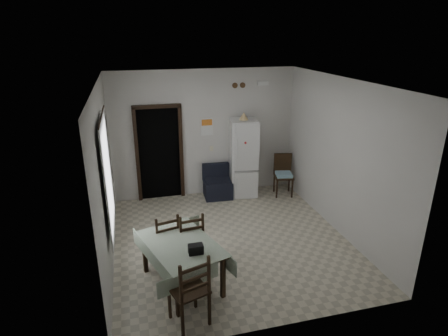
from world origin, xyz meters
The scene contains 25 objects.
ground centered at (0.00, 0.00, 0.00)m, with size 4.50×4.50×0.00m, color #C0B79D.
ceiling centered at (0.00, 0.00, 2.90)m, with size 4.20×4.50×0.02m, color white, non-canonical shape.
wall_back centered at (0.00, 2.25, 1.45)m, with size 4.20×0.02×2.90m, color silver, non-canonical shape.
wall_front centered at (0.00, -2.25, 1.45)m, with size 4.20×0.02×2.90m, color silver, non-canonical shape.
wall_left centered at (-2.10, 0.00, 1.45)m, with size 0.02×4.50×2.90m, color silver, non-canonical shape.
wall_right centered at (2.10, 0.00, 1.45)m, with size 0.02×4.50×2.90m, color silver, non-canonical shape.
doorway centered at (-1.05, 2.45, 1.06)m, with size 1.06×0.52×2.22m.
window_recess centered at (-2.15, -0.20, 1.55)m, with size 0.10×1.20×1.60m, color silver.
curtain centered at (-2.04, -0.20, 1.55)m, with size 0.02×1.45×1.85m, color silver.
curtain_rod centered at (-2.03, -0.20, 2.50)m, with size 0.02×0.02×1.60m, color black.
calendar centered at (0.05, 2.24, 1.62)m, with size 0.28×0.02×0.40m, color white.
calendar_image centered at (0.05, 2.23, 1.72)m, with size 0.24×0.01×0.14m, color orange.
light_switch centered at (0.15, 2.24, 1.10)m, with size 0.08×0.02×0.12m, color beige.
vent_left centered at (0.70, 2.23, 2.52)m, with size 0.12×0.12×0.03m, color brown.
vent_right centered at (0.88, 2.23, 2.52)m, with size 0.12×0.12×0.03m, color brown.
emergency_light centered at (1.35, 2.21, 2.55)m, with size 0.25×0.07×0.09m, color white.
fridge centered at (0.82, 1.93, 0.90)m, with size 0.59×0.59×1.81m, color silver, non-canonical shape.
tan_cone centered at (0.82, 1.93, 1.89)m, with size 0.21×0.21×0.17m, color tan.
navy_seat centered at (0.22, 1.93, 0.38)m, with size 0.62×0.60×0.76m, color black, non-canonical shape.
corner_chair centered at (1.74, 1.66, 0.48)m, with size 0.42×0.42×0.97m, color black, non-canonical shape.
dining_table centered at (-1.06, -1.05, 0.36)m, with size 0.91×1.38×0.72m, color #99A991, non-canonical shape.
black_bag centered at (-0.89, -1.37, 0.79)m, with size 0.21×0.13×0.14m, color black.
dining_chair_far_left centered at (-1.25, -0.46, 0.48)m, with size 0.41×0.41×0.96m, color black, non-canonical shape.
dining_chair_far_right centered at (-0.85, -0.53, 0.49)m, with size 0.42×0.42×0.98m, color black, non-canonical shape.
dining_chair_near_head centered at (-1.09, -1.86, 0.53)m, with size 0.46×0.46×1.06m, color black, non-canonical shape.
Camera 1 is at (-1.65, -5.85, 3.68)m, focal length 30.00 mm.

